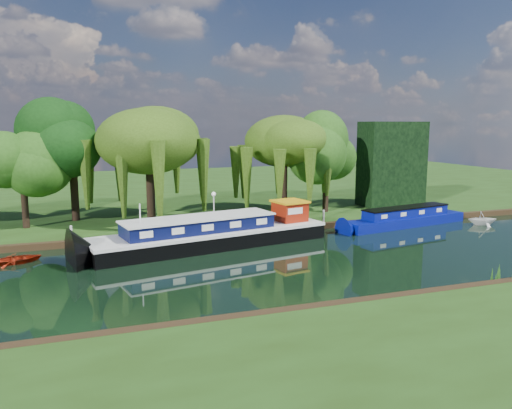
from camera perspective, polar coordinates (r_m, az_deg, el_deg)
name	(u,v)px	position (r m, az deg, el deg)	size (l,w,h in m)	color
ground	(250,266)	(29.54, -0.64, -6.99)	(120.00, 120.00, 0.00)	black
far_bank	(162,190)	(62.09, -10.67, 1.63)	(120.00, 52.00, 0.45)	#203C10
dutch_barge	(214,234)	(34.06, -4.85, -3.34)	(16.88, 6.83, 3.48)	black
narrowboat	(406,218)	(42.49, 16.72, -1.54)	(11.83, 4.00, 1.70)	navy
red_dinghy	(17,263)	(33.41, -25.65, -6.00)	(2.04, 2.86, 0.59)	maroon
white_cruiser	(482,225)	(45.17, 24.42, -2.14)	(2.01, 2.33, 1.23)	silver
willow_left	(149,142)	(41.20, -12.14, 6.96)	(7.26, 7.26, 8.70)	black
willow_right	(284,149)	(43.33, 3.18, 6.30)	(6.31, 6.31, 7.69)	black
tree_far_left	(22,162)	(41.05, -25.21, 4.39)	(4.49, 4.49, 7.24)	black
tree_far_mid	(72,144)	(42.74, -20.32, 6.48)	(5.48, 5.48, 8.97)	black
tree_far_right	(327,153)	(44.64, 8.06, 5.90)	(4.69, 4.69, 7.67)	black
conifer_hedge	(392,164)	(49.72, 15.23, 4.51)	(6.00, 3.00, 8.00)	black
lamppost	(214,199)	(39.03, -4.85, 0.59)	(0.36, 0.36, 2.56)	silver
mooring_posts	(208,224)	(37.04, -5.51, -2.19)	(19.16, 0.16, 1.00)	silver
reeds_near	(433,283)	(26.17, 19.53, -8.43)	(33.70, 1.50, 1.10)	#245215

